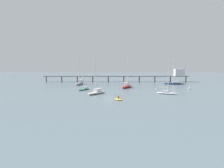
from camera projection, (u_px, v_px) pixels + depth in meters
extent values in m
plane|color=slate|center=(108.00, 93.00, 68.06)|extent=(400.00, 400.00, 0.00)
cube|color=#4C4C51|center=(116.00, 76.00, 114.75)|extent=(78.19, 8.61, 0.30)
cylinder|color=#38332D|center=(46.00, 79.00, 115.01)|extent=(0.50, 0.50, 2.80)
cylinder|color=#38332D|center=(62.00, 79.00, 114.98)|extent=(0.50, 0.50, 2.80)
cylinder|color=#38332D|center=(77.00, 79.00, 114.96)|extent=(0.50, 0.50, 2.80)
cylinder|color=#38332D|center=(93.00, 79.00, 114.93)|extent=(0.50, 0.50, 2.80)
cylinder|color=#38332D|center=(108.00, 79.00, 114.90)|extent=(0.50, 0.50, 2.80)
cylinder|color=#38332D|center=(124.00, 79.00, 114.87)|extent=(0.50, 0.50, 2.80)
cylinder|color=#38332D|center=(139.00, 79.00, 114.84)|extent=(0.50, 0.50, 2.80)
cylinder|color=#38332D|center=(155.00, 79.00, 114.81)|extent=(0.50, 0.50, 2.80)
cylinder|color=#38332D|center=(170.00, 79.00, 114.78)|extent=(0.50, 0.50, 2.80)
cylinder|color=#38332D|center=(186.00, 79.00, 114.75)|extent=(0.50, 0.50, 2.80)
cube|color=silver|center=(179.00, 72.00, 114.44)|extent=(5.30, 5.30, 3.88)
ellipsoid|color=white|center=(167.00, 93.00, 66.19)|extent=(6.83, 4.04, 0.56)
cube|color=silver|center=(165.00, 91.00, 66.37)|extent=(2.24, 1.87, 0.50)
cylinder|color=silver|center=(168.00, 79.00, 65.66)|extent=(0.20, 0.20, 8.22)
cylinder|color=silver|center=(164.00, 87.00, 66.48)|extent=(2.66, 1.14, 0.16)
ellipsoid|color=red|center=(127.00, 87.00, 84.34)|extent=(5.56, 9.29, 0.97)
cube|color=silver|center=(126.00, 84.00, 83.59)|extent=(2.47, 2.99, 1.25)
cylinder|color=silver|center=(128.00, 72.00, 84.22)|extent=(0.23, 0.23, 10.72)
cylinder|color=silver|center=(126.00, 81.00, 82.82)|extent=(1.60, 3.61, 0.18)
ellipsoid|color=navy|center=(174.00, 84.00, 99.46)|extent=(9.89, 3.85, 0.71)
cube|color=silver|center=(176.00, 82.00, 99.25)|extent=(2.99, 2.23, 0.67)
cylinder|color=silver|center=(173.00, 71.00, 99.03)|extent=(0.24, 0.24, 10.96)
cylinder|color=silver|center=(178.00, 79.00, 98.91)|extent=(4.57, 0.73, 0.19)
ellipsoid|color=gray|center=(80.00, 84.00, 98.03)|extent=(3.36, 10.15, 1.00)
cube|color=silver|center=(81.00, 81.00, 98.72)|extent=(1.96, 3.29, 1.21)
cylinder|color=silver|center=(79.00, 68.00, 96.90)|extent=(0.24, 0.24, 13.37)
cylinder|color=silver|center=(81.00, 77.00, 99.59)|extent=(0.67, 4.69, 0.19)
ellipsoid|color=#287F4C|center=(84.00, 89.00, 76.79)|extent=(4.22, 6.62, 0.47)
cube|color=silver|center=(85.00, 88.00, 77.20)|extent=(1.79, 2.15, 0.60)
cylinder|color=silver|center=(83.00, 77.00, 76.10)|extent=(0.20, 0.20, 8.55)
cylinder|color=silver|center=(86.00, 84.00, 77.70)|extent=(1.47, 2.89, 0.16)
ellipsoid|color=beige|center=(97.00, 93.00, 66.53)|extent=(5.87, 9.04, 0.77)
cube|color=silver|center=(98.00, 90.00, 67.08)|extent=(2.64, 3.27, 0.85)
cylinder|color=silver|center=(96.00, 72.00, 65.57)|extent=(0.23, 0.23, 12.11)
cylinder|color=silver|center=(99.00, 84.00, 67.78)|extent=(2.03, 3.96, 0.18)
ellipsoid|color=yellow|center=(118.00, 99.00, 54.91)|extent=(2.81, 3.46, 0.35)
cylinder|color=maroon|center=(118.00, 98.00, 54.87)|extent=(0.49, 0.49, 0.55)
sphere|color=tan|center=(118.00, 96.00, 54.84)|extent=(0.24, 0.24, 0.24)
sphere|color=silver|center=(156.00, 89.00, 77.18)|extent=(0.57, 0.57, 0.57)
sphere|color=silver|center=(103.00, 84.00, 97.73)|extent=(0.59, 0.59, 0.59)
sphere|color=silver|center=(189.00, 88.00, 78.66)|extent=(0.69, 0.69, 0.69)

